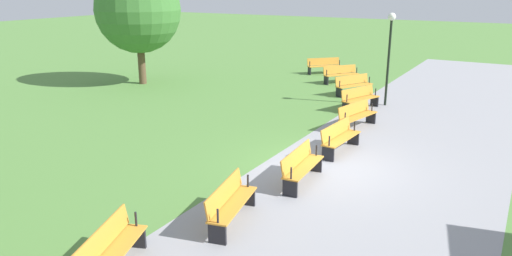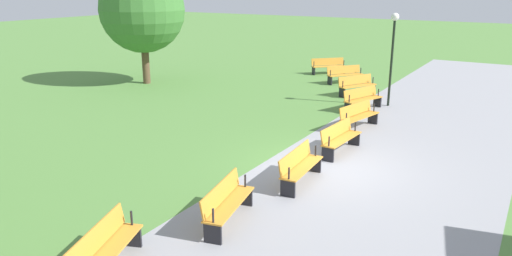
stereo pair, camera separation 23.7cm
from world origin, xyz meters
name	(u,v)px [view 1 (the left image)]	position (x,y,z in m)	size (l,w,h in m)	color
ground_plane	(325,167)	(0.00, 0.00, 0.00)	(120.00, 120.00, 0.00)	#54843D
path_paving	(378,177)	(0.00, 1.50, 0.00)	(45.08, 6.31, 0.01)	#939399
bench_0	(324,65)	(-13.71, -5.69, 0.48)	(1.71, 1.71, 0.89)	orange
bench_1	(341,74)	(-11.62, -3.90, 0.48)	(1.84, 1.54, 0.89)	orange
bench_2	(353,84)	(-9.29, -2.42, 0.48)	(1.93, 1.34, 0.89)	orange
bench_3	(360,98)	(-6.77, -1.28, 0.48)	(1.99, 1.12, 0.89)	orange
bench_4	(357,115)	(-4.12, -0.51, 0.48)	(2.00, 0.87, 0.89)	orange
bench_5	(340,137)	(-1.38, -0.12, 0.48)	(1.97, 0.61, 0.89)	orange
bench_6	(301,165)	(1.38, -0.12, 0.48)	(1.97, 0.61, 0.89)	orange
bench_7	(230,202)	(4.12, -0.51, 0.48)	(2.00, 0.87, 0.89)	orange
bench_8	(111,250)	(6.77, -1.28, 0.48)	(1.99, 1.12, 0.89)	orange
tree_0	(138,10)	(-6.34, -12.69, 3.69)	(4.24, 4.24, 5.82)	brown
lamp_post	(390,41)	(-8.00, -0.55, 2.68)	(0.32, 0.32, 3.83)	black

